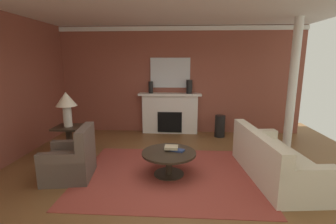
# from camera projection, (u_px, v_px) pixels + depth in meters

# --- Properties ---
(ground_plane) EXTENTS (8.61, 8.61, 0.00)m
(ground_plane) POSITION_uv_depth(u_px,v_px,m) (169.00, 177.00, 4.52)
(ground_plane) COLOR brown
(wall_fireplace) EXTENTS (7.22, 0.12, 3.06)m
(wall_fireplace) POSITION_uv_depth(u_px,v_px,m) (175.00, 81.00, 7.19)
(wall_fireplace) COLOR brown
(wall_fireplace) RESTS_ON ground_plane
(ceiling_panel) EXTENTS (7.22, 6.58, 0.06)m
(ceiling_panel) POSITION_uv_depth(u_px,v_px,m) (170.00, 1.00, 4.19)
(ceiling_panel) COLOR white
(crown_moulding) EXTENTS (7.22, 0.08, 0.12)m
(crown_moulding) POSITION_uv_depth(u_px,v_px,m) (175.00, 28.00, 6.82)
(crown_moulding) COLOR white
(area_rug) EXTENTS (3.30, 2.58, 0.01)m
(area_rug) POSITION_uv_depth(u_px,v_px,m) (169.00, 174.00, 4.60)
(area_rug) COLOR #993D33
(area_rug) RESTS_ON ground_plane
(fireplace) EXTENTS (1.80, 0.35, 1.18)m
(fireplace) POSITION_uv_depth(u_px,v_px,m) (170.00, 114.00, 7.19)
(fireplace) COLOR white
(fireplace) RESTS_ON ground_plane
(mantel_mirror) EXTENTS (1.14, 0.04, 0.85)m
(mantel_mirror) POSITION_uv_depth(u_px,v_px,m) (170.00, 73.00, 7.07)
(mantel_mirror) COLOR silver
(sofa) EXTENTS (1.11, 2.18, 0.85)m
(sofa) POSITION_uv_depth(u_px,v_px,m) (272.00, 162.00, 4.45)
(sofa) COLOR beige
(sofa) RESTS_ON ground_plane
(armchair_near_window) EXTENTS (0.90, 0.90, 0.95)m
(armchair_near_window) POSITION_uv_depth(u_px,v_px,m) (71.00, 162.00, 4.43)
(armchair_near_window) COLOR brown
(armchair_near_window) RESTS_ON ground_plane
(coffee_table) EXTENTS (1.00, 1.00, 0.45)m
(coffee_table) POSITION_uv_depth(u_px,v_px,m) (169.00, 158.00, 4.53)
(coffee_table) COLOR #2D2319
(coffee_table) RESTS_ON ground_plane
(side_table) EXTENTS (0.56, 0.56, 0.70)m
(side_table) POSITION_uv_depth(u_px,v_px,m) (69.00, 140.00, 5.39)
(side_table) COLOR #2D2319
(side_table) RESTS_ON ground_plane
(table_lamp) EXTENTS (0.44, 0.44, 0.75)m
(table_lamp) POSITION_uv_depth(u_px,v_px,m) (66.00, 102.00, 5.22)
(table_lamp) COLOR beige
(table_lamp) RESTS_ON side_table
(vase_mantel_left) EXTENTS (0.13, 0.13, 0.34)m
(vase_mantel_left) POSITION_uv_depth(u_px,v_px,m) (151.00, 87.00, 7.02)
(vase_mantel_left) COLOR black
(vase_mantel_left) RESTS_ON fireplace
(vase_tall_corner) EXTENTS (0.28, 0.28, 0.61)m
(vase_tall_corner) POSITION_uv_depth(u_px,v_px,m) (220.00, 126.00, 6.86)
(vase_tall_corner) COLOR black
(vase_tall_corner) RESTS_ON ground_plane
(vase_mantel_right) EXTENTS (0.17, 0.17, 0.39)m
(vase_mantel_right) POSITION_uv_depth(u_px,v_px,m) (189.00, 87.00, 6.94)
(vase_mantel_right) COLOR black
(vase_mantel_right) RESTS_ON fireplace
(book_red_cover) EXTENTS (0.28, 0.22, 0.03)m
(book_red_cover) POSITION_uv_depth(u_px,v_px,m) (177.00, 150.00, 4.55)
(book_red_cover) COLOR navy
(book_red_cover) RESTS_ON coffee_table
(book_art_folio) EXTENTS (0.25, 0.21, 0.05)m
(book_art_folio) POSITION_uv_depth(u_px,v_px,m) (171.00, 147.00, 4.58)
(book_art_folio) COLOR tan
(book_art_folio) RESTS_ON coffee_table
(column_white) EXTENTS (0.20, 0.20, 3.06)m
(column_white) POSITION_uv_depth(u_px,v_px,m) (293.00, 85.00, 5.77)
(column_white) COLOR white
(column_white) RESTS_ON ground_plane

